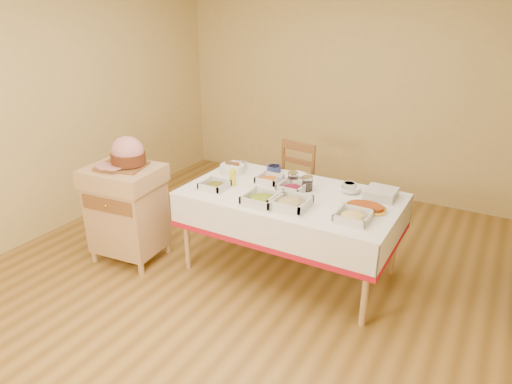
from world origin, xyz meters
TOP-DOWN VIEW (x-y plane):
  - room_shell at (0.00, 0.00)m, footprint 5.00×5.00m
  - dining_table at (0.30, 0.30)m, footprint 1.82×1.02m
  - butcher_cart at (-1.11, -0.23)m, footprint 0.69×0.60m
  - dining_chair at (-0.04, 1.00)m, footprint 0.48×0.46m
  - ham_on_board at (-1.07, -0.20)m, footprint 0.43×0.41m
  - serving_dish_a at (-0.33, 0.07)m, footprint 0.22×0.22m
  - serving_dish_b at (0.18, 0.00)m, footprint 0.27×0.27m
  - serving_dish_c at (0.42, 0.05)m, footprint 0.28×0.28m
  - serving_dish_d at (0.93, 0.07)m, footprint 0.25×0.25m
  - serving_dish_e at (0.02, 0.43)m, footprint 0.21×0.20m
  - serving_dish_f at (0.29, 0.34)m, footprint 0.23×0.22m
  - small_bowl_left at (-0.41, 0.63)m, footprint 0.13×0.13m
  - small_bowl_mid at (-0.08, 0.71)m, footprint 0.14×0.14m
  - small_bowl_right at (0.70, 0.64)m, footprint 0.11×0.11m
  - bowl_white_imported at (0.18, 0.70)m, footprint 0.16×0.16m
  - bowl_small_imported at (0.73, 0.57)m, footprint 0.20×0.20m
  - preserve_jar_left at (0.23, 0.47)m, footprint 0.10×0.10m
  - preserve_jar_right at (0.39, 0.44)m, footprint 0.10×0.10m
  - mustard_bottle at (-0.23, 0.21)m, footprint 0.06×0.06m
  - bread_basket at (-0.40, 0.48)m, footprint 0.23×0.23m
  - plate_stack at (0.99, 0.60)m, footprint 0.24×0.24m
  - brass_platter at (0.95, 0.29)m, footprint 0.32×0.23m

SIDE VIEW (x-z plane):
  - dining_chair at x=-0.04m, z-range 0.01..0.97m
  - butcher_cart at x=-1.11m, z-range 0.06..0.97m
  - dining_table at x=0.30m, z-range 0.22..0.98m
  - bowl_white_imported at x=0.18m, z-range 0.76..0.79m
  - brass_platter at x=0.95m, z-range 0.76..0.80m
  - bowl_small_imported at x=0.73m, z-range 0.76..0.81m
  - serving_dish_a at x=-0.33m, z-range 0.74..0.84m
  - serving_dish_d at x=0.93m, z-range 0.74..0.84m
  - serving_dish_e at x=0.02m, z-range 0.74..0.84m
  - small_bowl_right at x=0.70m, z-range 0.76..0.82m
  - small_bowl_mid at x=-0.08m, z-range 0.76..0.82m
  - small_bowl_left at x=-0.41m, z-range 0.76..0.82m
  - serving_dish_f at x=0.29m, z-range 0.74..0.84m
  - serving_dish_b at x=0.18m, z-range 0.74..0.85m
  - plate_stack at x=0.99m, z-range 0.76..0.83m
  - serving_dish_c at x=0.42m, z-range 0.74..0.86m
  - bread_basket at x=-0.40m, z-range 0.75..0.85m
  - preserve_jar_left at x=0.23m, z-range 0.75..0.88m
  - preserve_jar_right at x=0.39m, z-range 0.75..0.88m
  - mustard_bottle at x=-0.23m, z-range 0.75..0.92m
  - ham_on_board at x=-1.07m, z-range 0.89..1.17m
  - room_shell at x=0.00m, z-range -1.20..3.80m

